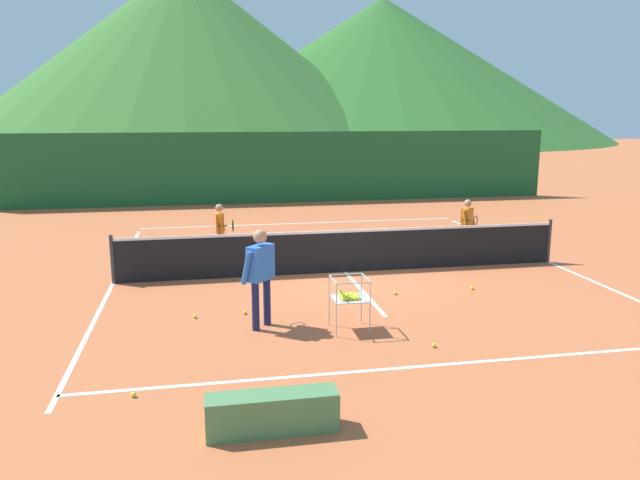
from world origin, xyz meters
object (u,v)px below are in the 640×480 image
object	(u,v)px
student_0	(220,226)
tennis_ball_4	(195,316)
tennis_net	(345,251)
instructor	(260,269)
tennis_ball_2	(472,288)
student_1	(467,221)
tennis_ball_3	(133,395)
tennis_ball_1	(245,313)
tennis_ball_5	(434,345)
ball_cart	(349,296)
tennis_ball_0	(395,293)
courtside_bench	(272,413)

from	to	relation	value
student_0	tennis_ball_4	world-z (taller)	student_0
tennis_net	tennis_ball_4	size ratio (longest dim) A/B	149.25
instructor	tennis_ball_2	world-z (taller)	instructor
student_1	tennis_ball_4	size ratio (longest dim) A/B	20.23
tennis_ball_3	tennis_ball_4	size ratio (longest dim) A/B	1.00
tennis_ball_1	tennis_ball_3	xyz separation A→B (m)	(-1.64, -3.01, 0.00)
tennis_ball_4	tennis_ball_5	bearing A→B (deg)	-29.90
instructor	tennis_net	bearing A→B (deg)	55.86
tennis_ball_2	tennis_net	bearing A→B (deg)	140.09
ball_cart	tennis_ball_3	size ratio (longest dim) A/B	13.22
student_1	tennis_ball_2	bearing A→B (deg)	-111.86
instructor	tennis_ball_0	xyz separation A→B (m)	(2.80, 1.38, -0.98)
student_1	tennis_ball_0	xyz separation A→B (m)	(-2.95, -3.27, -0.79)
tennis_ball_1	tennis_ball_3	distance (m)	3.43
tennis_net	tennis_ball_5	size ratio (longest dim) A/B	149.25
tennis_net	student_0	xyz separation A→B (m)	(-2.72, 1.77, 0.33)
tennis_ball_3	tennis_ball_4	bearing A→B (deg)	75.80
student_1	courtside_bench	bearing A→B (deg)	-126.29
tennis_ball_1	ball_cart	bearing A→B (deg)	-34.78
tennis_ball_4	tennis_ball_5	size ratio (longest dim) A/B	1.00
student_1	tennis_ball_4	distance (m)	7.97
tennis_ball_2	student_0	bearing A→B (deg)	143.68
ball_cart	student_0	bearing A→B (deg)	109.20
student_1	tennis_ball_3	world-z (taller)	student_1
student_0	tennis_ball_4	xyz separation A→B (m)	(-0.61, -4.37, -0.79)
courtside_bench	instructor	bearing A→B (deg)	86.47
tennis_ball_5	tennis_ball_3	bearing A→B (deg)	-168.71
tennis_ball_1	tennis_ball_4	size ratio (longest dim) A/B	1.00
tennis_ball_1	tennis_ball_2	distance (m)	4.73
tennis_ball_2	instructor	bearing A→B (deg)	-162.45
tennis_net	courtside_bench	distance (m)	7.19
tennis_ball_1	tennis_ball_3	size ratio (longest dim) A/B	1.00
student_0	tennis_ball_4	bearing A→B (deg)	-97.98
ball_cart	tennis_ball_2	bearing A→B (deg)	30.97
tennis_ball_4	tennis_ball_3	bearing A→B (deg)	-104.20
tennis_ball_4	tennis_ball_2	bearing A→B (deg)	7.52
student_0	tennis_ball_0	world-z (taller)	student_0
ball_cart	tennis_ball_2	world-z (taller)	ball_cart
student_1	courtside_bench	world-z (taller)	student_1
tennis_net	tennis_ball_0	xyz separation A→B (m)	(0.58, -1.90, -0.47)
tennis_ball_1	tennis_ball_3	bearing A→B (deg)	-118.51
tennis_ball_3	tennis_ball_1	bearing A→B (deg)	61.49
tennis_ball_0	tennis_ball_2	bearing A→B (deg)	1.16
tennis_ball_1	student_1	bearing A→B (deg)	33.31
tennis_ball_4	courtside_bench	xyz separation A→B (m)	(0.89, -4.16, 0.20)
tennis_net	tennis_ball_5	xyz separation A→B (m)	(0.31, -4.70, -0.47)
ball_cart	tennis_ball_4	world-z (taller)	ball_cart
courtside_bench	ball_cart	bearing A→B (deg)	62.10
tennis_ball_3	student_0	bearing A→B (deg)	79.48
tennis_ball_0	courtside_bench	world-z (taller)	courtside_bench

